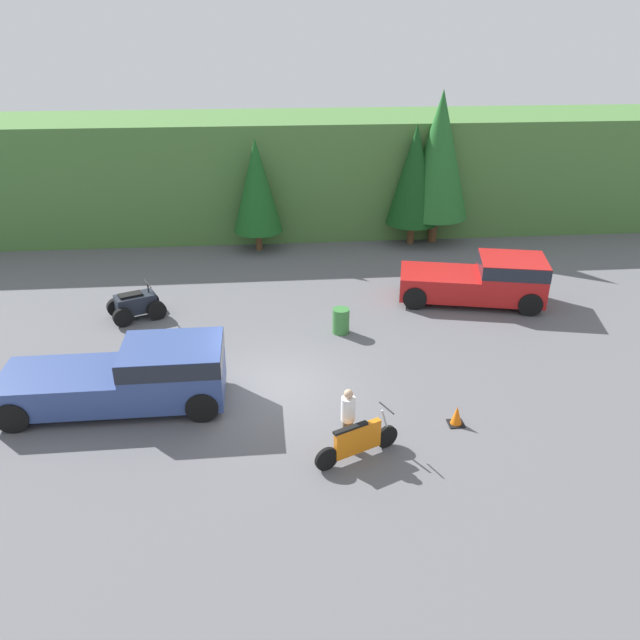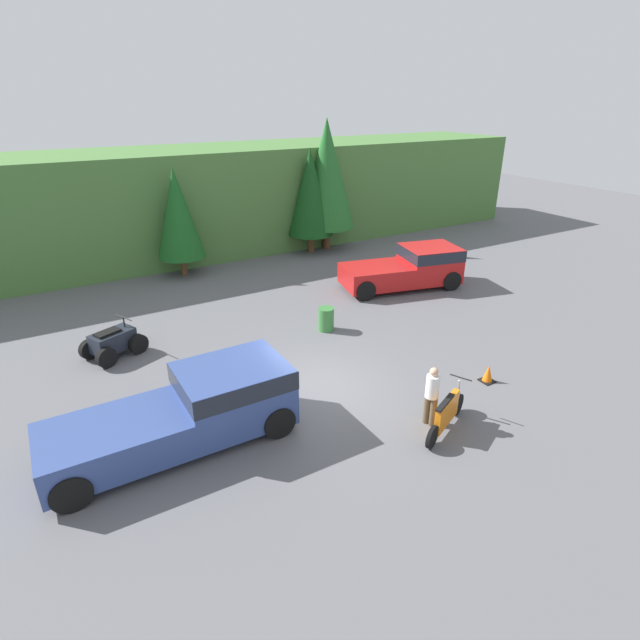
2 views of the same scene
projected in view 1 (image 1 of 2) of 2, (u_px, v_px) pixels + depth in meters
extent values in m
plane|color=#5B5B60|center=(274.00, 388.00, 18.22)|extent=(80.00, 80.00, 0.00)
cube|color=#477538|center=(264.00, 173.00, 31.38)|extent=(44.00, 6.00, 5.47)
cylinder|color=brown|center=(259.00, 240.00, 28.97)|extent=(0.30, 0.30, 0.91)
cone|color=#19561E|center=(257.00, 186.00, 27.87)|extent=(2.24, 2.24, 4.17)
cylinder|color=brown|center=(411.00, 233.00, 29.80)|extent=(0.33, 0.33, 1.00)
cone|color=#144719|center=(414.00, 175.00, 28.59)|extent=(2.44, 2.44, 4.55)
cylinder|color=brown|center=(433.00, 228.00, 30.00)|extent=(0.42, 0.42, 1.26)
cone|color=#236628|center=(439.00, 155.00, 28.48)|extent=(3.07, 3.07, 5.72)
cube|color=red|center=(511.00, 278.00, 23.19)|extent=(2.78, 2.57, 1.55)
cube|color=#1E232D|center=(513.00, 266.00, 22.97)|extent=(2.80, 2.60, 0.50)
cube|color=red|center=(439.00, 283.00, 23.66)|extent=(3.29, 2.69, 0.89)
cylinder|color=black|center=(522.00, 284.00, 24.23)|extent=(0.91, 0.47, 0.87)
cylinder|color=black|center=(530.00, 304.00, 22.51)|extent=(0.91, 0.47, 0.87)
cylinder|color=black|center=(415.00, 278.00, 24.73)|extent=(0.91, 0.47, 0.87)
cylinder|color=black|center=(415.00, 298.00, 23.02)|extent=(0.91, 0.47, 0.87)
cube|color=#334784|center=(174.00, 371.00, 17.11)|extent=(2.71, 2.12, 1.55)
cube|color=#1E232D|center=(172.00, 354.00, 16.88)|extent=(2.73, 2.14, 0.50)
cube|color=#334784|center=(64.00, 387.00, 16.98)|extent=(3.31, 2.12, 0.89)
cylinder|color=black|center=(207.00, 370.00, 18.29)|extent=(0.87, 0.29, 0.87)
cylinder|color=black|center=(202.00, 406.00, 16.57)|extent=(0.87, 0.29, 0.87)
cylinder|color=black|center=(36.00, 378.00, 17.86)|extent=(0.87, 0.29, 0.87)
cylinder|color=black|center=(13.00, 417.00, 16.13)|extent=(0.87, 0.29, 0.87)
cylinder|color=black|center=(387.00, 437.00, 15.58)|extent=(0.59, 0.35, 0.61)
cylinder|color=black|center=(327.00, 459.00, 14.79)|extent=(0.59, 0.35, 0.61)
cube|color=orange|center=(358.00, 439.00, 15.08)|extent=(1.22, 0.68, 0.74)
cylinder|color=#B7B7BC|center=(386.00, 423.00, 15.37)|extent=(0.31, 0.18, 0.84)
cylinder|color=black|center=(387.00, 408.00, 15.18)|extent=(0.29, 0.56, 0.04)
cube|color=black|center=(351.00, 428.00, 14.81)|extent=(0.90, 0.52, 0.06)
cylinder|color=black|center=(149.00, 301.00, 23.01)|extent=(0.71, 0.47, 0.68)
cylinder|color=black|center=(157.00, 310.00, 22.25)|extent=(0.71, 0.47, 0.68)
cylinder|color=black|center=(117.00, 307.00, 22.49)|extent=(0.71, 0.47, 0.68)
cylinder|color=black|center=(123.00, 317.00, 21.73)|extent=(0.71, 0.47, 0.68)
cube|color=#1E232D|center=(136.00, 303.00, 22.27)|extent=(1.56, 1.24, 0.63)
cylinder|color=black|center=(148.00, 288.00, 22.28)|extent=(0.07, 0.07, 0.35)
cylinder|color=black|center=(148.00, 283.00, 22.20)|extent=(0.40, 0.85, 0.04)
cube|color=black|center=(130.00, 295.00, 22.05)|extent=(0.90, 0.71, 0.08)
cylinder|color=brown|center=(346.00, 432.00, 15.57)|extent=(0.22, 0.22, 0.85)
cylinder|color=brown|center=(349.00, 436.00, 15.40)|extent=(0.22, 0.22, 0.85)
cylinder|color=white|center=(348.00, 409.00, 15.16)|extent=(0.44, 0.44, 0.63)
sphere|color=tan|center=(348.00, 394.00, 14.98)|extent=(0.28, 0.28, 0.23)
cube|color=black|center=(456.00, 424.00, 16.58)|extent=(0.42, 0.42, 0.03)
cone|color=orange|center=(457.00, 415.00, 16.47)|extent=(0.32, 0.32, 0.55)
cylinder|color=#387A38|center=(341.00, 321.00, 21.25)|extent=(0.58, 0.58, 0.88)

